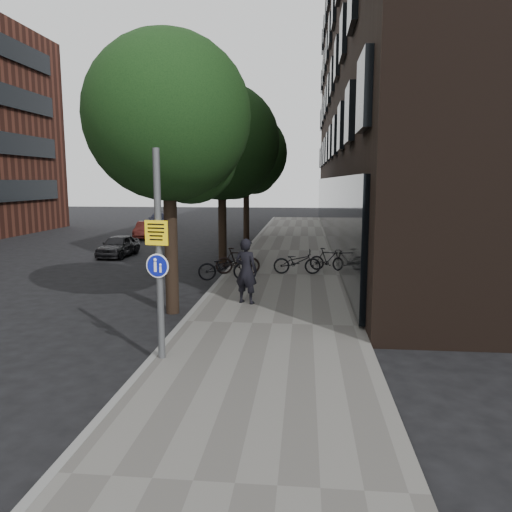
# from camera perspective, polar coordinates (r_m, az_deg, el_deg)

# --- Properties ---
(ground) EXTENTS (120.00, 120.00, 0.00)m
(ground) POSITION_cam_1_polar(r_m,az_deg,el_deg) (9.47, -1.07, -14.01)
(ground) COLOR black
(ground) RESTS_ON ground
(sidewalk) EXTENTS (4.50, 60.00, 0.12)m
(sidewalk) POSITION_cam_1_polar(r_m,az_deg,el_deg) (19.04, 3.19, -2.25)
(sidewalk) COLOR #5F5C58
(sidewalk) RESTS_ON ground
(curb_edge) EXTENTS (0.15, 60.00, 0.13)m
(curb_edge) POSITION_cam_1_polar(r_m,az_deg,el_deg) (19.26, -3.52, -2.11)
(curb_edge) COLOR slate
(curb_edge) RESTS_ON ground
(building_right_dark_brick) EXTENTS (12.00, 40.00, 18.00)m
(building_right_dark_brick) POSITION_cam_1_polar(r_m,az_deg,el_deg) (32.03, 20.02, 17.73)
(building_right_dark_brick) COLOR black
(building_right_dark_brick) RESTS_ON ground
(street_tree_near) EXTENTS (4.40, 4.40, 7.50)m
(street_tree_near) POSITION_cam_1_polar(r_m,az_deg,el_deg) (13.87, -9.58, 14.56)
(street_tree_near) COLOR black
(street_tree_near) RESTS_ON ground
(street_tree_mid) EXTENTS (5.00, 5.00, 7.80)m
(street_tree_mid) POSITION_cam_1_polar(r_m,az_deg,el_deg) (22.16, -3.71, 12.39)
(street_tree_mid) COLOR black
(street_tree_mid) RESTS_ON ground
(street_tree_far) EXTENTS (5.00, 5.00, 7.80)m
(street_tree_far) POSITION_cam_1_polar(r_m,az_deg,el_deg) (31.06, -0.97, 11.32)
(street_tree_far) COLOR black
(street_tree_far) RESTS_ON ground
(signpost) EXTENTS (0.47, 0.14, 4.14)m
(signpost) POSITION_cam_1_polar(r_m,az_deg,el_deg) (9.90, -11.03, 0.13)
(signpost) COLOR #595B5E
(signpost) RESTS_ON sidewalk
(pedestrian) EXTENTS (0.81, 0.68, 1.89)m
(pedestrian) POSITION_cam_1_polar(r_m,az_deg,el_deg) (14.36, -1.14, -1.72)
(pedestrian) COLOR black
(pedestrian) RESTS_ON sidewalk
(parked_bike_facade_near) EXTENTS (1.83, 0.73, 0.94)m
(parked_bike_facade_near) POSITION_cam_1_polar(r_m,az_deg,el_deg) (19.04, 4.72, -0.64)
(parked_bike_facade_near) COLOR black
(parked_bike_facade_near) RESTS_ON sidewalk
(parked_bike_facade_far) EXTENTS (1.55, 0.77, 0.90)m
(parked_bike_facade_far) POSITION_cam_1_polar(r_m,az_deg,el_deg) (19.83, 8.26, -0.40)
(parked_bike_facade_far) COLOR black
(parked_bike_facade_far) RESTS_ON sidewalk
(parked_bike_curb_near) EXTENTS (1.98, 0.97, 0.99)m
(parked_bike_curb_near) POSITION_cam_1_polar(r_m,az_deg,el_deg) (17.77, -3.61, -1.21)
(parked_bike_curb_near) COLOR black
(parked_bike_curb_near) RESTS_ON sidewalk
(parked_bike_curb_far) EXTENTS (1.73, 0.64, 1.01)m
(parked_bike_curb_far) POSITION_cam_1_polar(r_m,az_deg,el_deg) (18.93, -2.11, -0.56)
(parked_bike_curb_far) COLOR black
(parked_bike_curb_far) RESTS_ON sidewalk
(parked_car_near) EXTENTS (1.38, 3.16, 1.06)m
(parked_car_near) POSITION_cam_1_polar(r_m,az_deg,el_deg) (25.02, -15.46, 1.14)
(parked_car_near) COLOR black
(parked_car_near) RESTS_ON ground
(parked_car_mid) EXTENTS (1.51, 3.35, 1.07)m
(parked_car_mid) POSITION_cam_1_polar(r_m,az_deg,el_deg) (32.61, -12.42, 2.93)
(parked_car_mid) COLOR maroon
(parked_car_mid) RESTS_ON ground
(parked_car_far) EXTENTS (2.19, 4.25, 1.18)m
(parked_car_far) POSITION_cam_1_polar(r_m,az_deg,el_deg) (39.42, -10.93, 4.01)
(parked_car_far) COLOR #1B1C30
(parked_car_far) RESTS_ON ground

